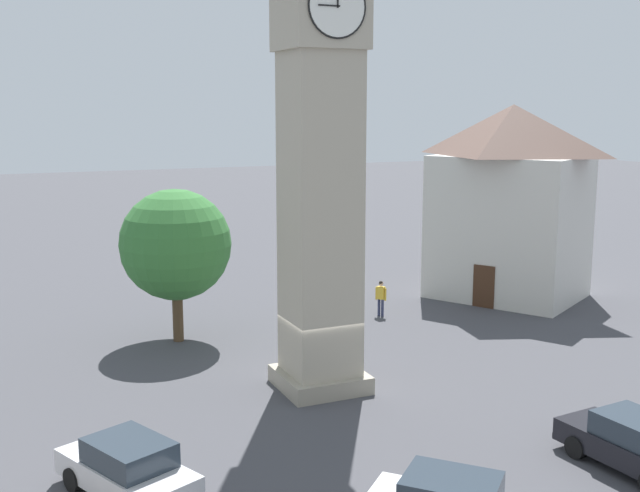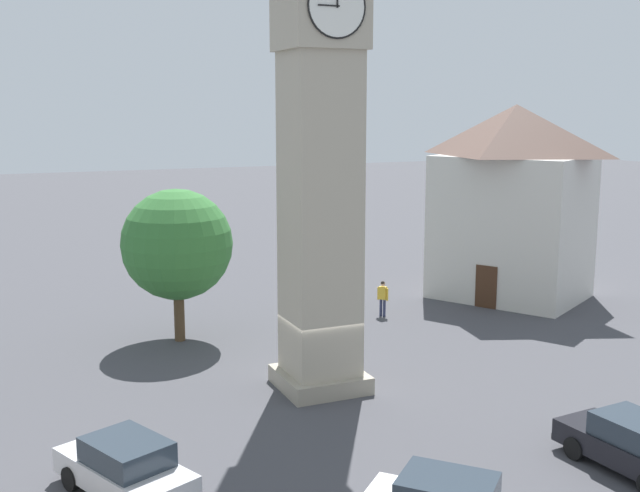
{
  "view_description": "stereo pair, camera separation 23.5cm",
  "coord_description": "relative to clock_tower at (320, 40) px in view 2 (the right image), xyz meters",
  "views": [
    {
      "loc": [
        10.42,
        23.51,
        9.64
      ],
      "look_at": [
        0.0,
        0.0,
        5.04
      ],
      "focal_mm": 43.3,
      "sensor_mm": 36.0,
      "label": 1
    },
    {
      "loc": [
        10.21,
        23.6,
        9.64
      ],
      "look_at": [
        0.0,
        0.0,
        5.04
      ],
      "focal_mm": 43.3,
      "sensor_mm": 36.0,
      "label": 2
    }
  ],
  "objects": [
    {
      "name": "ground_plane",
      "position": [
        -0.0,
        -0.0,
        -11.81
      ],
      "size": [
        200.0,
        200.0,
        0.0
      ],
      "primitive_type": "plane",
      "color": "#424247"
    },
    {
      "name": "clock_tower",
      "position": [
        0.0,
        0.0,
        0.0
      ],
      "size": [
        3.44,
        3.44,
        20.19
      ],
      "color": "gray",
      "rests_on": "ground"
    },
    {
      "name": "car_blue_kerb",
      "position": [
        -5.2,
        9.14,
        -11.04
      ],
      "size": [
        2.11,
        4.27,
        1.53
      ],
      "color": "black",
      "rests_on": "ground"
    },
    {
      "name": "car_silver_kerb",
      "position": [
        7.54,
        5.09,
        -11.04
      ],
      "size": [
        3.19,
        4.46,
        1.53
      ],
      "color": "silver",
      "rests_on": "ground"
    },
    {
      "name": "pedestrian",
      "position": [
        -6.44,
        -7.47,
        -10.8
      ],
      "size": [
        0.39,
        0.47,
        1.69
      ],
      "color": "#2D3351",
      "rests_on": "ground"
    },
    {
      "name": "tree",
      "position": [
        3.2,
        -7.46,
        -7.71
      ],
      "size": [
        4.6,
        4.6,
        6.41
      ],
      "color": "brown",
      "rests_on": "ground"
    },
    {
      "name": "building_shop_left",
      "position": [
        -14.25,
        -8.26,
        -6.8
      ],
      "size": [
        8.79,
        9.3,
        9.84
      ],
      "color": "beige",
      "rests_on": "ground"
    }
  ]
}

